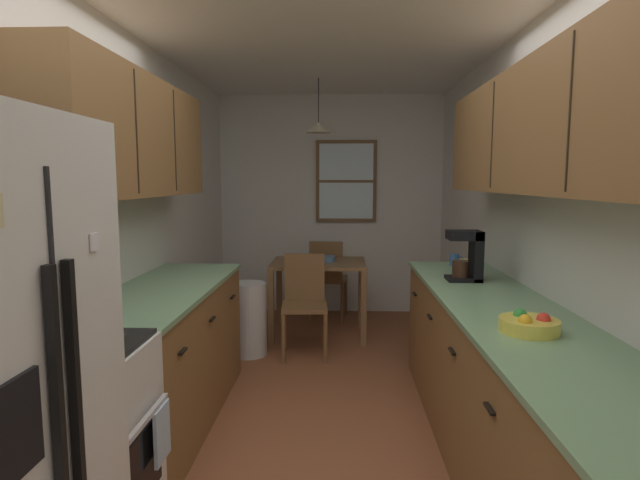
{
  "coord_description": "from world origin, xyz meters",
  "views": [
    {
      "loc": [
        0.11,
        -2.38,
        1.57
      ],
      "look_at": [
        -0.03,
        1.2,
        1.15
      ],
      "focal_mm": 28.46,
      "sensor_mm": 36.0,
      "label": 1
    }
  ],
  "objects_px": {
    "mug_by_coffeemaker": "(464,266)",
    "trash_bin": "(249,319)",
    "microwave_over_range": "(14,168)",
    "coffee_maker": "(469,255)",
    "mug_spare": "(455,260)",
    "dining_chair_far": "(327,276)",
    "table_serving_bowl": "(327,259)",
    "dining_chair_near": "(305,299)",
    "storage_canister": "(104,304)",
    "stove_range": "(62,457)",
    "dining_table": "(319,274)",
    "fruit_bowl": "(529,324)"
  },
  "relations": [
    {
      "from": "coffee_maker",
      "to": "fruit_bowl",
      "type": "bearing_deg",
      "value": -91.01
    },
    {
      "from": "microwave_over_range",
      "to": "coffee_maker",
      "type": "bearing_deg",
      "value": 36.12
    },
    {
      "from": "microwave_over_range",
      "to": "dining_chair_far",
      "type": "relative_size",
      "value": 0.67
    },
    {
      "from": "stove_range",
      "to": "dining_chair_near",
      "type": "bearing_deg",
      "value": 73.14
    },
    {
      "from": "stove_range",
      "to": "table_serving_bowl",
      "type": "bearing_deg",
      "value": 72.9
    },
    {
      "from": "mug_by_coffeemaker",
      "to": "table_serving_bowl",
      "type": "xyz_separation_m",
      "value": [
        -1.04,
        1.35,
        -0.17
      ]
    },
    {
      "from": "trash_bin",
      "to": "mug_by_coffeemaker",
      "type": "bearing_deg",
      "value": -22.63
    },
    {
      "from": "dining_table",
      "to": "mug_by_coffeemaker",
      "type": "distance_m",
      "value": 1.78
    },
    {
      "from": "storage_canister",
      "to": "fruit_bowl",
      "type": "xyz_separation_m",
      "value": [
        1.95,
        -0.08,
        -0.05
      ]
    },
    {
      "from": "dining_chair_far",
      "to": "fruit_bowl",
      "type": "height_order",
      "value": "fruit_bowl"
    },
    {
      "from": "dining_chair_far",
      "to": "mug_spare",
      "type": "bearing_deg",
      "value": -57.26
    },
    {
      "from": "dining_chair_far",
      "to": "trash_bin",
      "type": "height_order",
      "value": "dining_chair_far"
    },
    {
      "from": "mug_by_coffeemaker",
      "to": "trash_bin",
      "type": "bearing_deg",
      "value": 157.37
    },
    {
      "from": "dining_chair_far",
      "to": "mug_by_coffeemaker",
      "type": "height_order",
      "value": "mug_by_coffeemaker"
    },
    {
      "from": "mug_by_coffeemaker",
      "to": "storage_canister",
      "type": "bearing_deg",
      "value": -145.44
    },
    {
      "from": "mug_by_coffeemaker",
      "to": "stove_range",
      "type": "bearing_deg",
      "value": -137.82
    },
    {
      "from": "microwave_over_range",
      "to": "coffee_maker",
      "type": "xyz_separation_m",
      "value": [
        2.08,
        1.52,
        -0.54
      ]
    },
    {
      "from": "trash_bin",
      "to": "table_serving_bowl",
      "type": "relative_size",
      "value": 4.07
    },
    {
      "from": "mug_by_coffeemaker",
      "to": "table_serving_bowl",
      "type": "relative_size",
      "value": 0.75
    },
    {
      "from": "coffee_maker",
      "to": "microwave_over_range",
      "type": "bearing_deg",
      "value": -143.88
    },
    {
      "from": "dining_table",
      "to": "dining_chair_far",
      "type": "distance_m",
      "value": 0.59
    },
    {
      "from": "dining_table",
      "to": "mug_by_coffeemaker",
      "type": "relative_size",
      "value": 7.71
    },
    {
      "from": "table_serving_bowl",
      "to": "storage_canister",
      "type": "bearing_deg",
      "value": -109.72
    },
    {
      "from": "microwave_over_range",
      "to": "dining_chair_near",
      "type": "relative_size",
      "value": 0.67
    },
    {
      "from": "microwave_over_range",
      "to": "storage_canister",
      "type": "xyz_separation_m",
      "value": [
        0.11,
        0.43,
        -0.63
      ]
    },
    {
      "from": "dining_chair_far",
      "to": "mug_spare",
      "type": "relative_size",
      "value": 8.07
    },
    {
      "from": "microwave_over_range",
      "to": "mug_spare",
      "type": "height_order",
      "value": "microwave_over_range"
    },
    {
      "from": "trash_bin",
      "to": "stove_range",
      "type": "bearing_deg",
      "value": -96.61
    },
    {
      "from": "stove_range",
      "to": "mug_by_coffeemaker",
      "type": "relative_size",
      "value": 9.02
    },
    {
      "from": "dining_chair_near",
      "to": "coffee_maker",
      "type": "bearing_deg",
      "value": -42.65
    },
    {
      "from": "stove_range",
      "to": "dining_chair_near",
      "type": "relative_size",
      "value": 1.22
    },
    {
      "from": "dining_chair_far",
      "to": "storage_canister",
      "type": "relative_size",
      "value": 5.24
    },
    {
      "from": "dining_table",
      "to": "fruit_bowl",
      "type": "bearing_deg",
      "value": -69.48
    },
    {
      "from": "stove_range",
      "to": "coffee_maker",
      "type": "bearing_deg",
      "value": 37.66
    },
    {
      "from": "mug_spare",
      "to": "mug_by_coffeemaker",
      "type": "bearing_deg",
      "value": -89.46
    },
    {
      "from": "coffee_maker",
      "to": "table_serving_bowl",
      "type": "height_order",
      "value": "coffee_maker"
    },
    {
      "from": "stove_range",
      "to": "dining_table",
      "type": "relative_size",
      "value": 1.17
    },
    {
      "from": "coffee_maker",
      "to": "mug_by_coffeemaker",
      "type": "xyz_separation_m",
      "value": [
        0.05,
        0.31,
        -0.13
      ]
    },
    {
      "from": "mug_spare",
      "to": "stove_range",
      "type": "bearing_deg",
      "value": -133.6
    },
    {
      "from": "table_serving_bowl",
      "to": "mug_spare",
      "type": "bearing_deg",
      "value": -45.59
    },
    {
      "from": "dining_chair_near",
      "to": "dining_chair_far",
      "type": "distance_m",
      "value": 1.15
    },
    {
      "from": "mug_spare",
      "to": "fruit_bowl",
      "type": "distance_m",
      "value": 1.76
    },
    {
      "from": "stove_range",
      "to": "mug_spare",
      "type": "xyz_separation_m",
      "value": [
        2.01,
        2.11,
        0.48
      ]
    },
    {
      "from": "dining_table",
      "to": "dining_chair_near",
      "type": "distance_m",
      "value": 0.59
    },
    {
      "from": "mug_by_coffeemaker",
      "to": "dining_table",
      "type": "bearing_deg",
      "value": 129.82
    },
    {
      "from": "dining_chair_near",
      "to": "coffee_maker",
      "type": "height_order",
      "value": "coffee_maker"
    },
    {
      "from": "table_serving_bowl",
      "to": "dining_table",
      "type": "bearing_deg",
      "value": 179.45
    },
    {
      "from": "microwave_over_range",
      "to": "storage_canister",
      "type": "height_order",
      "value": "microwave_over_range"
    },
    {
      "from": "microwave_over_range",
      "to": "coffee_maker",
      "type": "distance_m",
      "value": 2.63
    },
    {
      "from": "dining_chair_far",
      "to": "coffee_maker",
      "type": "height_order",
      "value": "coffee_maker"
    }
  ]
}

